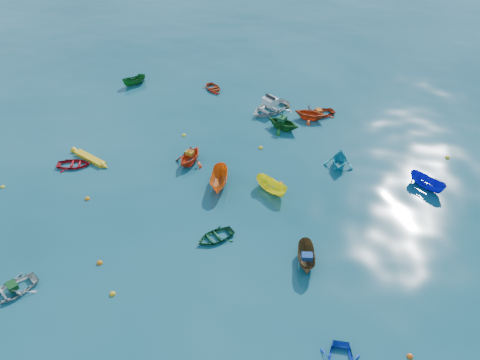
# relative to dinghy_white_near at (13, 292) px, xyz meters

# --- Properties ---
(ground) EXTENTS (160.00, 160.00, 0.00)m
(ground) POSITION_rel_dinghy_white_near_xyz_m (10.09, 7.70, 0.00)
(ground) COLOR #093A48
(ground) RESTS_ON ground
(dinghy_white_near) EXTENTS (3.22, 3.48, 0.59)m
(dinghy_white_near) POSITION_rel_dinghy_white_near_xyz_m (0.00, 0.00, 0.00)
(dinghy_white_near) COLOR silver
(dinghy_white_near) RESTS_ON ground
(sampan_brown_mid) EXTENTS (1.53, 2.90, 1.06)m
(sampan_brown_mid) POSITION_rel_dinghy_white_near_xyz_m (15.77, 6.16, 0.00)
(sampan_brown_mid) COLOR brown
(sampan_brown_mid) RESTS_ON ground
(dinghy_orange_w) EXTENTS (2.88, 3.18, 1.46)m
(dinghy_orange_w) POSITION_rel_dinghy_white_near_xyz_m (5.64, 14.49, 0.00)
(dinghy_orange_w) COLOR red
(dinghy_orange_w) RESTS_ON ground
(sampan_yellow_mid) EXTENTS (2.94, 2.45, 1.09)m
(sampan_yellow_mid) POSITION_rel_dinghy_white_near_xyz_m (12.49, 12.40, 0.00)
(sampan_yellow_mid) COLOR yellow
(sampan_yellow_mid) RESTS_ON ground
(dinghy_green_e) EXTENTS (3.03, 3.02, 0.52)m
(dinghy_green_e) POSITION_rel_dinghy_white_near_xyz_m (9.89, 6.85, 0.00)
(dinghy_green_e) COLOR #104725
(dinghy_green_e) RESTS_ON ground
(dinghy_cyan_se) EXTENTS (2.40, 2.76, 1.43)m
(dinghy_cyan_se) POSITION_rel_dinghy_white_near_xyz_m (16.92, 16.86, 0.00)
(dinghy_cyan_se) COLOR #1D9CB4
(dinghy_cyan_se) RESTS_ON ground
(dinghy_red_nw) EXTENTS (2.94, 2.45, 0.53)m
(dinghy_red_nw) POSITION_rel_dinghy_white_near_xyz_m (-2.91, 11.90, 0.00)
(dinghy_red_nw) COLOR #A90E16
(dinghy_red_nw) RESTS_ON ground
(sampan_orange_n) EXTENTS (1.67, 3.35, 1.24)m
(sampan_orange_n) POSITION_rel_dinghy_white_near_xyz_m (8.67, 12.21, 0.00)
(sampan_orange_n) COLOR orange
(sampan_orange_n) RESTS_ON ground
(dinghy_green_n) EXTENTS (3.60, 3.35, 1.54)m
(dinghy_green_n) POSITION_rel_dinghy_white_near_xyz_m (11.82, 21.22, 0.00)
(dinghy_green_n) COLOR #14561D
(dinghy_green_n) RESTS_ON ground
(dinghy_red_ne) EXTENTS (3.52, 3.28, 0.59)m
(dinghy_red_ne) POSITION_rel_dinghy_white_near_xyz_m (14.63, 24.42, 0.00)
(dinghy_red_ne) COLOR red
(dinghy_red_ne) RESTS_ON ground
(sampan_blue_far) EXTENTS (2.88, 2.53, 1.09)m
(sampan_blue_far) POSITION_rel_dinghy_white_near_xyz_m (23.28, 15.50, 0.00)
(sampan_blue_far) COLOR #0F10BE
(sampan_blue_far) RESTS_ON ground
(dinghy_red_far) EXTENTS (2.95, 3.04, 0.51)m
(dinghy_red_far) POSITION_rel_dinghy_white_near_xyz_m (3.87, 27.02, 0.00)
(dinghy_red_far) COLOR red
(dinghy_red_far) RESTS_ON ground
(dinghy_orange_far) EXTENTS (2.95, 2.62, 1.42)m
(dinghy_orange_far) POSITION_rel_dinghy_white_near_xyz_m (13.84, 23.46, 0.00)
(dinghy_orange_far) COLOR red
(dinghy_orange_far) RESTS_ON ground
(sampan_green_far) EXTENTS (2.34, 2.58, 0.98)m
(sampan_green_far) POSITION_rel_dinghy_white_near_xyz_m (-4.23, 26.25, 0.00)
(sampan_green_far) COLOR #14561C
(sampan_green_far) RESTS_ON ground
(kayak_yellow) EXTENTS (3.77, 2.02, 0.39)m
(kayak_yellow) POSITION_rel_dinghy_white_near_xyz_m (-2.11, 12.97, 0.00)
(kayak_yellow) COLOR #ECA915
(kayak_yellow) RESTS_ON ground
(motorboat_white) EXTENTS (4.82, 5.09, 1.46)m
(motorboat_white) POSITION_rel_dinghy_white_near_xyz_m (10.13, 24.12, 0.00)
(motorboat_white) COLOR silver
(motorboat_white) RESTS_ON ground
(tarp_green_a) EXTENTS (0.83, 0.78, 0.32)m
(tarp_green_a) POSITION_rel_dinghy_white_near_xyz_m (0.05, 0.08, 0.45)
(tarp_green_a) COLOR #104119
(tarp_green_a) RESTS_ON dinghy_white_near
(tarp_blue_a) EXTENTS (0.73, 0.60, 0.32)m
(tarp_blue_a) POSITION_rel_dinghy_white_near_xyz_m (15.80, 6.01, 0.69)
(tarp_blue_a) COLOR navy
(tarp_blue_a) RESTS_ON sampan_brown_mid
(tarp_orange_a) EXTENTS (0.67, 0.56, 0.29)m
(tarp_orange_a) POSITION_rel_dinghy_white_near_xyz_m (5.65, 14.54, 0.88)
(tarp_orange_a) COLOR orange
(tarp_orange_a) RESTS_ON dinghy_orange_w
(tarp_green_b) EXTENTS (0.79, 0.90, 0.37)m
(tarp_green_b) POSITION_rel_dinghy_white_near_xyz_m (11.72, 21.26, 0.95)
(tarp_green_b) COLOR #124923
(tarp_green_b) RESTS_ON dinghy_green_n
(tarp_orange_b) EXTENTS (0.75, 0.80, 0.31)m
(tarp_orange_b) POSITION_rel_dinghy_white_near_xyz_m (14.54, 24.36, 0.45)
(tarp_orange_b) COLOR #C55414
(tarp_orange_b) RESTS_ON dinghy_red_ne
(buoy_or_a) EXTENTS (0.36, 0.36, 0.36)m
(buoy_or_a) POSITION_rel_dinghy_white_near_xyz_m (3.74, 3.17, 0.00)
(buoy_or_a) COLOR #D8640B
(buoy_or_a) RESTS_ON ground
(buoy_ye_a) EXTENTS (0.35, 0.35, 0.35)m
(buoy_ye_a) POSITION_rel_dinghy_white_near_xyz_m (5.55, 1.20, 0.00)
(buoy_ye_a) COLOR gold
(buoy_ye_a) RESTS_ON ground
(buoy_or_b) EXTENTS (0.31, 0.31, 0.31)m
(buoy_or_b) POSITION_rel_dinghy_white_near_xyz_m (21.57, 1.15, 0.00)
(buoy_or_b) COLOR #E6540C
(buoy_or_b) RESTS_ON ground
(buoy_ye_b) EXTENTS (0.29, 0.29, 0.29)m
(buoy_ye_b) POSITION_rel_dinghy_white_near_xyz_m (-6.60, 8.26, 0.00)
(buoy_ye_b) COLOR yellow
(buoy_ye_b) RESTS_ON ground
(buoy_or_c) EXTENTS (0.36, 0.36, 0.36)m
(buoy_or_c) POSITION_rel_dinghy_white_near_xyz_m (0.06, 8.49, 0.00)
(buoy_or_c) COLOR orange
(buoy_or_c) RESTS_ON ground
(buoy_ye_c) EXTENTS (0.37, 0.37, 0.37)m
(buoy_ye_c) POSITION_rel_dinghy_white_near_xyz_m (10.58, 17.78, 0.00)
(buoy_ye_c) COLOR yellow
(buoy_ye_c) RESTS_ON ground
(buoy_or_d) EXTENTS (0.29, 0.29, 0.29)m
(buoy_or_d) POSITION_rel_dinghy_white_near_xyz_m (13.01, 13.52, 0.00)
(buoy_or_d) COLOR orange
(buoy_or_d) RESTS_ON ground
(buoy_ye_d) EXTENTS (0.34, 0.34, 0.34)m
(buoy_ye_d) POSITION_rel_dinghy_white_near_xyz_m (3.85, 18.14, 0.00)
(buoy_ye_d) COLOR yellow
(buoy_ye_d) RESTS_ON ground
(buoy_or_e) EXTENTS (0.31, 0.31, 0.31)m
(buoy_or_e) POSITION_rel_dinghy_white_near_xyz_m (11.64, 25.25, 0.00)
(buoy_or_e) COLOR orange
(buoy_or_e) RESTS_ON ground
(buoy_ye_e) EXTENTS (0.37, 0.37, 0.37)m
(buoy_ye_e) POSITION_rel_dinghy_white_near_xyz_m (25.22, 19.92, 0.00)
(buoy_ye_e) COLOR yellow
(buoy_ye_e) RESTS_ON ground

